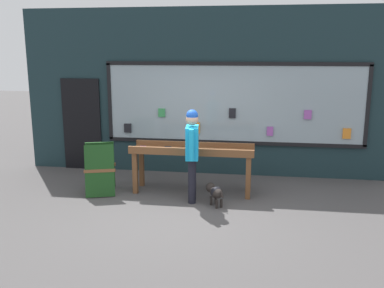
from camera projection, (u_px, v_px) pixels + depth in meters
ground_plane at (184, 210)px, 7.47m from camera, size 40.00×40.00×0.00m
shopfront_facade at (202, 94)px, 9.39m from camera, size 8.05×0.29×3.63m
display_table_main at (192, 155)px, 8.24m from camera, size 2.37×0.64×0.95m
person_browsing at (192, 148)px, 7.66m from camera, size 0.27×0.67×1.71m
small_dog at (215, 192)px, 7.62m from camera, size 0.38×0.45×0.38m
sandwich_board_sign at (100, 168)px, 8.28m from camera, size 0.73×0.82×0.97m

